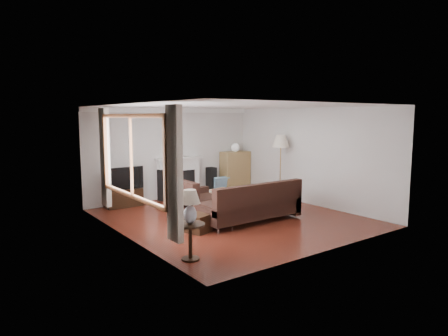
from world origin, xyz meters
TOP-DOWN VIEW (x-y plane):
  - room at (0.00, 0.00)m, footprint 5.10×5.60m
  - window at (-2.45, -0.20)m, footprint 0.12×2.74m
  - curtain_near at (-2.40, -1.72)m, footprint 0.10×0.35m
  - curtain_far at (-2.40, 1.32)m, footprint 0.10×0.35m
  - fireplace at (0.15, 2.64)m, footprint 1.40×0.26m
  - tv_stand at (-1.55, 2.50)m, footprint 0.91×0.41m
  - television at (-1.55, 2.50)m, footprint 0.98×0.13m
  - speaker_left at (-0.38, 2.55)m, footprint 0.31×0.34m
  - speaker_right at (1.17, 2.55)m, footprint 0.24×0.28m
  - bookshelf at (2.03, 2.51)m, footprint 0.89×0.42m
  - globe_lamp at (2.03, 2.51)m, footprint 0.25×0.25m
  - sectional_sofa at (0.12, -0.47)m, footprint 2.53×1.85m
  - coffee_table at (0.23, 0.95)m, footprint 1.20×0.78m
  - footstool at (-1.22, -0.52)m, footprint 0.54×0.54m
  - floor_lamp at (2.19, 0.72)m, footprint 0.56×0.56m
  - side_table at (-2.15, -1.75)m, footprint 0.47×0.47m
  - table_lamp at (-2.15, -1.75)m, footprint 0.33×0.33m

SIDE VIEW (x-z plane):
  - footstool at x=-1.22m, z-range 0.00..0.36m
  - coffee_table at x=0.23m, z-range 0.00..0.44m
  - tv_stand at x=-1.55m, z-range 0.00..0.46m
  - side_table at x=-2.15m, z-range 0.00..0.59m
  - speaker_right at x=1.17m, z-range 0.00..0.79m
  - sectional_sofa at x=0.12m, z-range 0.00..0.82m
  - speaker_left at x=-0.38m, z-range 0.00..0.85m
  - fireplace at x=0.15m, z-range 0.00..1.15m
  - bookshelf at x=2.03m, z-range 0.00..1.22m
  - television at x=-1.55m, z-range 0.46..1.02m
  - table_lamp at x=-2.15m, z-range 0.59..1.13m
  - floor_lamp at x=2.19m, z-range 0.00..1.78m
  - room at x=0.00m, z-range -0.02..2.52m
  - globe_lamp at x=2.03m, z-range 1.22..1.46m
  - curtain_near at x=-2.40m, z-range 0.35..2.45m
  - curtain_far at x=-2.40m, z-range 0.35..2.45m
  - window at x=-2.45m, z-range 0.78..2.32m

